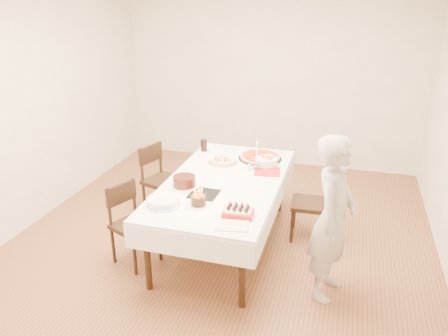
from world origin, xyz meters
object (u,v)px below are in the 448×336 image
(pizza_white, at_px, (223,161))
(birthday_cake, at_px, (198,196))
(chair_left_dessert, at_px, (135,226))
(person, at_px, (333,219))
(pasta_bowl, at_px, (266,161))
(strawberry_box, at_px, (238,212))
(cola_glass, at_px, (204,145))
(chair_left_savory, at_px, (163,181))
(taper_candle, at_px, (257,155))
(layer_cake, at_px, (184,182))
(pizza_pepperoni, at_px, (260,157))
(dining_table, at_px, (224,213))
(chair_right_savory, at_px, (309,204))

(pizza_white, relative_size, birthday_cake, 2.30)
(chair_left_dessert, bearing_deg, birthday_cake, -159.70)
(chair_left_dessert, xyz_separation_m, person, (1.87, 0.05, 0.34))
(pasta_bowl, distance_m, strawberry_box, 1.22)
(cola_glass, height_order, birthday_cake, birthday_cake)
(chair_left_savory, distance_m, birthday_cake, 1.41)
(chair_left_dessert, distance_m, person, 1.90)
(pasta_bowl, relative_size, cola_glass, 1.72)
(person, xyz_separation_m, taper_candle, (-0.87, 0.90, 0.17))
(pizza_white, height_order, strawberry_box, strawberry_box)
(layer_cake, bearing_deg, pizza_pepperoni, 60.31)
(dining_table, bearing_deg, taper_candle, 56.56)
(cola_glass, bearing_deg, chair_right_savory, -15.97)
(chair_left_dessert, relative_size, strawberry_box, 3.14)
(chair_left_dessert, height_order, pizza_white, chair_left_dessert)
(chair_left_savory, relative_size, taper_candle, 2.58)
(pasta_bowl, xyz_separation_m, birthday_cake, (-0.40, -1.12, 0.04))
(dining_table, xyz_separation_m, birthday_cake, (-0.07, -0.59, 0.46))
(chair_left_savory, relative_size, pizza_white, 2.62)
(chair_left_savory, xyz_separation_m, pasta_bowl, (1.24, 0.06, 0.37))
(chair_left_dessert, xyz_separation_m, taper_candle, (1.00, 0.95, 0.51))
(taper_candle, xyz_separation_m, cola_glass, (-0.74, 0.39, -0.09))
(dining_table, relative_size, chair_right_savory, 2.62)
(chair_left_dessert, bearing_deg, layer_cake, -121.70)
(chair_left_dessert, bearing_deg, taper_candle, -114.06)
(chair_right_savory, distance_m, strawberry_box, 1.26)
(cola_glass, bearing_deg, birthday_cake, -73.12)
(pizza_white, bearing_deg, pasta_bowl, 9.07)
(dining_table, relative_size, pizza_white, 6.54)
(dining_table, xyz_separation_m, pizza_pepperoni, (0.23, 0.71, 0.40))
(taper_candle, height_order, birthday_cake, taper_candle)
(chair_left_savory, distance_m, pasta_bowl, 1.29)
(dining_table, distance_m, layer_cake, 0.60)
(birthday_cake, relative_size, strawberry_box, 0.54)
(dining_table, distance_m, chair_left_dessert, 0.94)
(chair_left_dessert, distance_m, pasta_bowl, 1.59)
(dining_table, height_order, pizza_pepperoni, pizza_pepperoni)
(pizza_pepperoni, bearing_deg, birthday_cake, -102.68)
(strawberry_box, bearing_deg, cola_glass, 119.04)
(chair_right_savory, xyz_separation_m, strawberry_box, (-0.52, -1.08, 0.37))
(chair_left_savory, xyz_separation_m, pizza_white, (0.75, -0.02, 0.34))
(pizza_pepperoni, bearing_deg, pizza_white, -145.76)
(pizza_white, xyz_separation_m, layer_cake, (-0.18, -0.72, 0.03))
(taper_candle, xyz_separation_m, layer_cake, (-0.58, -0.65, -0.11))
(dining_table, distance_m, chair_right_savory, 0.94)
(pizza_pepperoni, bearing_deg, taper_candle, -85.04)
(pizza_white, distance_m, pasta_bowl, 0.49)
(pizza_pepperoni, bearing_deg, person, -53.84)
(dining_table, xyz_separation_m, layer_cake, (-0.33, -0.27, 0.43))
(person, height_order, strawberry_box, person)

